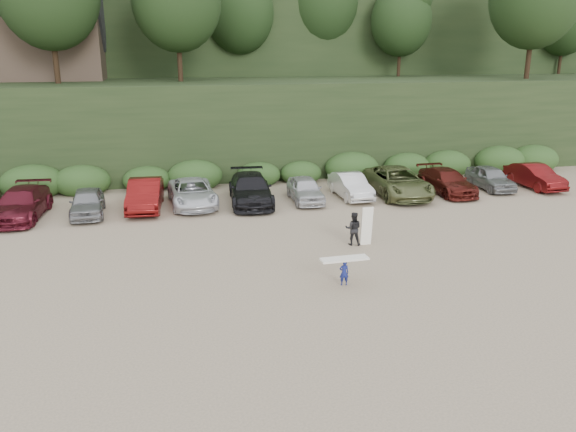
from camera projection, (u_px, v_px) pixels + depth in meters
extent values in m
plane|color=tan|center=(291.00, 272.00, 21.07)|extent=(120.00, 120.00, 0.00)
cube|color=black|center=(223.00, 122.00, 40.78)|extent=(80.00, 14.00, 6.00)
cube|color=black|center=(201.00, 50.00, 56.18)|extent=(90.00, 30.00, 16.00)
ellipsoid|color=black|center=(219.00, 4.00, 38.50)|extent=(66.00, 12.00, 10.00)
cube|color=#2B491E|center=(229.00, 176.00, 34.34)|extent=(46.20, 2.00, 1.20)
cube|color=brown|center=(43.00, 50.00, 38.68)|extent=(8.00, 6.00, 4.00)
imported|color=#581420|center=(21.00, 204.00, 27.61)|extent=(2.46, 5.26, 1.48)
imported|color=gray|center=(87.00, 202.00, 28.12)|extent=(1.77, 4.03, 1.35)
imported|color=maroon|center=(145.00, 195.00, 29.22)|extent=(1.97, 4.83, 1.56)
imported|color=silver|center=(192.00, 193.00, 29.91)|extent=(2.59, 5.13, 1.39)
imported|color=black|center=(251.00, 189.00, 30.29)|extent=(2.59, 5.55, 1.57)
imported|color=silver|center=(305.00, 189.00, 30.72)|extent=(1.74, 4.04, 1.36)
imported|color=silver|center=(351.00, 186.00, 31.56)|extent=(1.55, 4.16, 1.36)
imported|color=#5F673C|center=(398.00, 182.00, 31.93)|extent=(2.79, 5.81, 1.60)
imported|color=#511712|center=(447.00, 181.00, 32.52)|extent=(2.06, 4.80, 1.38)
imported|color=gray|center=(490.00, 178.00, 33.51)|extent=(1.77, 4.06, 1.36)
imported|color=#5A0D0E|center=(535.00, 176.00, 33.77)|extent=(1.66, 4.35, 1.42)
imported|color=navy|center=(344.00, 273.00, 19.81)|extent=(0.36, 0.26, 0.93)
cube|color=white|center=(344.00, 259.00, 19.66)|extent=(1.72, 0.53, 0.07)
imported|color=black|center=(353.00, 229.00, 23.85)|extent=(0.85, 0.75, 1.45)
cube|color=white|center=(367.00, 226.00, 23.75)|extent=(0.48, 0.25, 1.70)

